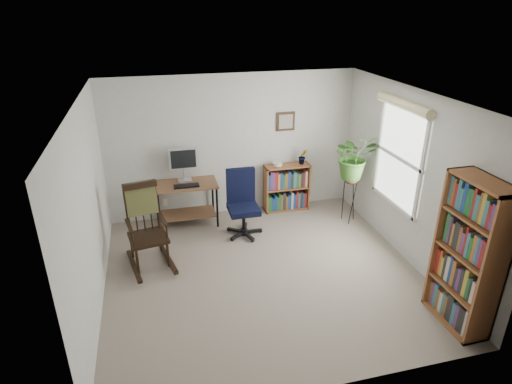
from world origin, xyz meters
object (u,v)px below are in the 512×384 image
object	(u,v)px
desk	(187,204)
rocking_chair	(147,227)
low_bookshelf	(287,187)
tall_bookshelf	(468,255)
office_chair	(244,204)

from	to	relation	value
desk	rocking_chair	world-z (taller)	rocking_chair
low_bookshelf	tall_bookshelf	world-z (taller)	tall_bookshelf
desk	low_bookshelf	xyz separation A→B (m)	(1.76, 0.12, 0.06)
tall_bookshelf	desk	bearing A→B (deg)	131.13
tall_bookshelf	office_chair	bearing A→B (deg)	127.10
office_chair	tall_bookshelf	size ratio (longest dim) A/B	0.60
low_bookshelf	rocking_chair	bearing A→B (deg)	-152.89
rocking_chair	tall_bookshelf	bearing A→B (deg)	-41.53
office_chair	rocking_chair	distance (m)	1.56
desk	low_bookshelf	world-z (taller)	low_bookshelf
desk	tall_bookshelf	world-z (taller)	tall_bookshelf
low_bookshelf	desk	bearing A→B (deg)	-176.10
desk	low_bookshelf	size ratio (longest dim) A/B	1.20
low_bookshelf	tall_bookshelf	bearing A→B (deg)	-73.01
rocking_chair	tall_bookshelf	world-z (taller)	tall_bookshelf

